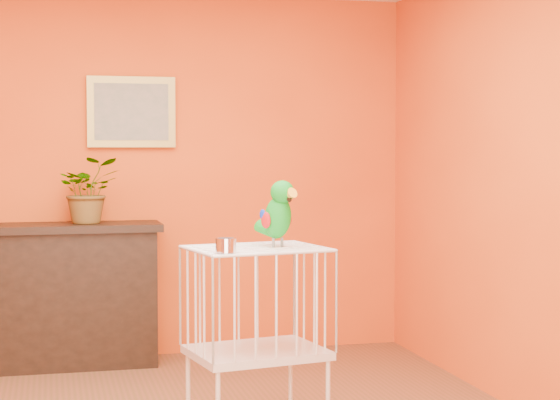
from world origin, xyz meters
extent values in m
plane|color=#E55515|center=(0.00, 2.25, 1.30)|extent=(4.00, 0.00, 4.00)
plane|color=#E55515|center=(0.00, -2.25, 1.30)|extent=(4.00, 0.00, 4.00)
plane|color=#E55515|center=(2.00, 0.00, 1.30)|extent=(0.00, 4.50, 4.50)
cube|color=black|center=(-0.49, 2.02, 0.46)|extent=(1.24, 0.41, 0.93)
cube|color=black|center=(-0.49, 2.02, 0.95)|extent=(1.32, 0.47, 0.05)
cube|color=black|center=(-0.49, 1.84, 0.46)|extent=(0.87, 0.02, 0.46)
cube|color=#4D2016|center=(-0.74, 1.97, 0.36)|extent=(0.05, 0.19, 0.29)
cube|color=#2D5329|center=(-0.66, 1.97, 0.36)|extent=(0.05, 0.19, 0.29)
cube|color=#4D2016|center=(-0.57, 1.97, 0.36)|extent=(0.05, 0.19, 0.29)
cube|color=#2D5329|center=(-0.47, 1.97, 0.36)|extent=(0.05, 0.19, 0.29)
cube|color=#4D2016|center=(-0.36, 1.97, 0.36)|extent=(0.05, 0.19, 0.29)
imported|color=#26722D|center=(-0.31, 2.05, 1.16)|extent=(0.46, 0.50, 0.35)
cube|color=#A2893A|center=(0.00, 2.22, 1.75)|extent=(0.62, 0.03, 0.50)
cube|color=gray|center=(0.00, 2.21, 1.75)|extent=(0.52, 0.01, 0.40)
cube|color=silver|center=(0.43, 0.06, 0.46)|extent=(0.72, 0.60, 0.04)
cube|color=silver|center=(0.43, 0.06, 0.99)|extent=(0.72, 0.60, 0.01)
cylinder|color=silver|center=(0.11, 0.23, 0.22)|extent=(0.02, 0.02, 0.44)
cylinder|color=silver|center=(0.67, 0.33, 0.22)|extent=(0.02, 0.02, 0.44)
cylinder|color=silver|center=(0.23, -0.17, 1.03)|extent=(0.10, 0.10, 0.07)
cylinder|color=#59544C|center=(0.52, 0.07, 1.01)|extent=(0.02, 0.02, 0.05)
cylinder|color=#59544C|center=(0.57, 0.09, 1.01)|extent=(0.02, 0.02, 0.05)
ellipsoid|color=#118F18|center=(0.54, 0.08, 1.14)|extent=(0.19, 0.22, 0.24)
ellipsoid|color=#118F18|center=(0.56, 0.04, 1.27)|extent=(0.16, 0.16, 0.12)
cone|color=orange|center=(0.58, -0.01, 1.26)|extent=(0.08, 0.09, 0.08)
cone|color=black|center=(0.58, 0.00, 1.23)|extent=(0.04, 0.04, 0.03)
sphere|color=black|center=(0.53, 0.01, 1.28)|extent=(0.02, 0.02, 0.02)
sphere|color=black|center=(0.60, 0.04, 1.28)|extent=(0.02, 0.02, 0.02)
ellipsoid|color=#A50C0C|center=(0.48, 0.06, 1.13)|extent=(0.06, 0.08, 0.08)
ellipsoid|color=navy|center=(0.60, 0.11, 1.13)|extent=(0.06, 0.08, 0.08)
cone|color=#118F18|center=(0.51, 0.15, 1.06)|extent=(0.14, 0.18, 0.13)
camera|label=1|loc=(-0.57, -4.47, 1.47)|focal=60.00mm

